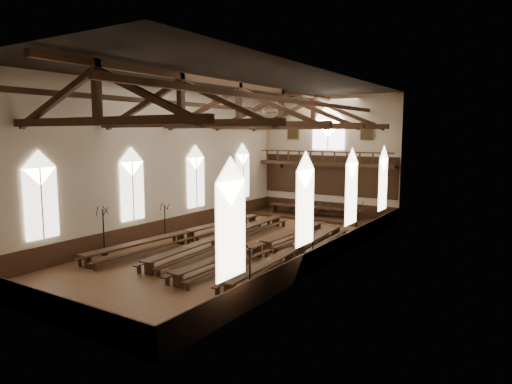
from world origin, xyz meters
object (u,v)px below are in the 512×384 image
Objects in this scene: refectory_row_b at (226,237)px; candelabrum_left_mid at (165,228)px; refectory_row_a at (186,234)px; candelabrum_left_far at (231,210)px; high_table at (315,208)px; candelabrum_right_far at (356,230)px; dais at (314,217)px; refectory_row_d at (295,250)px; candelabrum_left_near at (104,240)px; candelabrum_right_mid at (313,254)px; refectory_row_c at (262,245)px; candelabrum_right_near at (250,285)px.

refectory_row_b is 4.52m from candelabrum_left_mid.
candelabrum_left_far reaches higher than refectory_row_a.
high_table is 2.94× the size of candelabrum_right_far.
dais is (0.66, 11.36, -0.45)m from refectory_row_b.
refectory_row_d is at bearing -105.33° from candelabrum_right_far.
refectory_row_d is at bearing 27.81° from candelabrum_left_near.
candelabrum_right_mid is (6.63, -1.39, 0.17)m from refectory_row_b.
candelabrum_right_mid is at bearing -3.33° from refectory_row_a.
high_table is (-2.45, 12.01, 0.28)m from refectory_row_c.
candelabrum_left_far is at bearing -138.23° from high_table.
candelabrum_right_near reaches higher than dais.
candelabrum_left_far is 17.90m from candelabrum_right_near.
candelabrum_left_near is at bearing -106.81° from high_table.
high_table reaches higher than refectory_row_c.
candelabrum_right_near reaches higher than refectory_row_c.
candelabrum_right_mid is (5.97, -12.75, 0.62)m from dais.
candelabrum_left_mid is at bearing 90.00° from candelabrum_left_near.
candelabrum_left_far is at bearing 135.57° from refectory_row_c.
refectory_row_c is 5.14× the size of candelabrum_left_near.
candelabrum_right_near reaches higher than high_table.
refectory_row_d is at bearing -5.96° from refectory_row_b.
refectory_row_c is 9.06m from candelabrum_left_near.
refectory_row_a is 7.65m from refectory_row_d.
refectory_row_b is 5.17m from refectory_row_d.
dais is 4.78× the size of candelabrum_right_mid.
refectory_row_a is at bearing 67.44° from candelabrum_left_near.
refectory_row_a is 5.24× the size of candelabrum_left_near.
candelabrum_right_far reaches higher than refectory_row_b.
refectory_row_a is 1.85× the size of high_table.
refectory_row_d is at bearing 0.86° from candelabrum_left_mid.
refectory_row_b is at bearing -143.55° from candelabrum_right_far.
candelabrum_left_far is at bearing 128.33° from candelabrum_right_near.
refectory_row_d is 5.64m from candelabrum_right_far.
refectory_row_a is 5.44× the size of candelabrum_right_far.
candelabrum_left_far is 13.79m from candelabrum_right_mid.
candelabrum_left_mid is at bearing -153.31° from candelabrum_right_far.
refectory_row_a is 1.04× the size of refectory_row_d.
candelabrum_right_far is (1.49, 5.44, 0.30)m from refectory_row_d.
refectory_row_b is 8.25m from candelabrum_right_far.
dais is (3.16, 12.22, -0.47)m from refectory_row_a.
candelabrum_left_near is at bearing -136.58° from candelabrum_right_far.
candelabrum_left_mid is 0.97× the size of candelabrum_right_near.
candelabrum_right_near is at bearing -90.00° from candelabrum_right_far.
candelabrum_left_far reaches higher than dais.
high_table is 3.27× the size of candelabrum_right_near.
refectory_row_a is 11.15m from candelabrum_right_near.
candelabrum_right_mid is (11.10, 4.21, -0.13)m from candelabrum_left_near.
refectory_row_c is at bearing 168.08° from candelabrum_right_mid.
refectory_row_b is at bearing 168.19° from refectory_row_c.
high_table is 8.80m from candelabrum_right_far.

